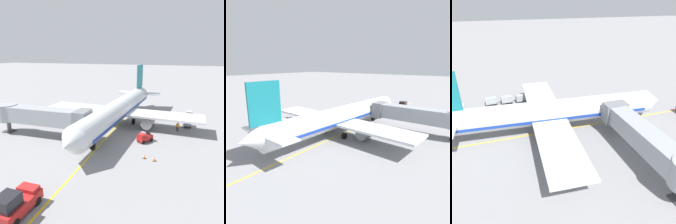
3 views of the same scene
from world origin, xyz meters
TOP-DOWN VIEW (x-y plane):
  - ground_plane at (0.00, 0.00)m, footprint 400.00×400.00m
  - gate_lead_in_line at (0.00, 0.00)m, footprint 0.24×80.00m
  - parked_airliner at (-0.36, 0.94)m, footprint 30.28×37.34m
  - jet_bridge at (10.50, 9.86)m, footprint 16.91×3.50m
  - pushback_tractor at (1.72, 26.51)m, footprint 2.28×4.44m
  - baggage_tug_lead at (-6.23, 7.29)m, footprint 2.42×2.73m
  - baggage_cart_front at (-12.64, -2.18)m, footprint 1.47×2.95m
  - baggage_cart_second_in_train at (-12.88, -5.06)m, footprint 1.47×2.95m
  - baggage_cart_third_in_train at (-13.06, -8.05)m, footprint 1.47×2.95m
  - ground_crew_wing_walker at (-6.60, -0.58)m, footprint 0.28×0.73m
  - ground_crew_loader at (-11.02, 0.92)m, footprint 0.73×0.31m
  - safety_cone_nose_left at (-8.49, 13.22)m, footprint 0.36×0.36m
  - safety_cone_nose_right at (-7.15, 12.89)m, footprint 0.36×0.36m

SIDE VIEW (x-z plane):
  - ground_plane at x=0.00m, z-range 0.00..0.00m
  - gate_lead_in_line at x=0.00m, z-range 0.00..0.01m
  - safety_cone_nose_left at x=-8.49m, z-range -0.01..0.58m
  - safety_cone_nose_right at x=-7.15m, z-range -0.01..0.58m
  - baggage_tug_lead at x=-6.23m, z-range -0.10..1.52m
  - baggage_cart_front at x=-12.64m, z-range 0.16..1.74m
  - baggage_cart_second_in_train at x=-12.88m, z-range 0.16..1.74m
  - baggage_cart_third_in_train at x=-13.06m, z-range 0.16..1.74m
  - ground_crew_wing_walker at x=-6.60m, z-range 0.11..1.80m
  - ground_crew_loader at x=-11.02m, z-range 0.11..1.80m
  - pushback_tractor at x=1.72m, z-range -0.10..2.30m
  - parked_airliner at x=-0.36m, z-range -2.13..8.50m
  - jet_bridge at x=10.50m, z-range 0.97..5.95m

